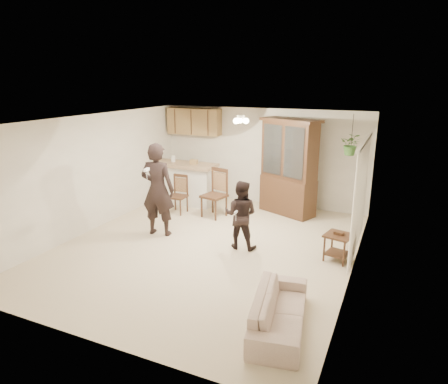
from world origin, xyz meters
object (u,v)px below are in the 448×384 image
at_px(side_table, 338,247).
at_px(chair_hutch_left, 214,203).
at_px(sofa, 280,302).
at_px(child, 241,215).
at_px(adult, 158,194).
at_px(china_hutch, 289,168).
at_px(chair_hutch_right, 290,199).
at_px(chair_bar, 178,202).

height_order(side_table, chair_hutch_left, chair_hutch_left).
bearing_deg(sofa, child, 23.07).
xyz_separation_m(adult, side_table, (3.69, 0.24, -0.64)).
distance_m(china_hutch, chair_hutch_right, 0.87).
relative_size(china_hutch, chair_bar, 2.45).
distance_m(adult, side_table, 3.75).
relative_size(sofa, child, 1.39).
relative_size(sofa, side_table, 3.34).
height_order(child, chair_hutch_left, child).
relative_size(child, side_table, 2.40).
height_order(sofa, chair_bar, chair_bar).
xyz_separation_m(adult, chair_bar, (-0.36, 1.38, -0.63)).
relative_size(chair_bar, chair_hutch_left, 0.81).
height_order(sofa, chair_hutch_left, chair_hutch_left).
bearing_deg(child, chair_hutch_left, -53.74).
bearing_deg(adult, china_hutch, -139.45).
relative_size(child, chair_bar, 1.43).
relative_size(sofa, chair_hutch_left, 1.61).
distance_m(side_table, chair_hutch_left, 3.35).
xyz_separation_m(china_hutch, chair_hutch_right, (0.01, 0.20, -0.84)).
height_order(adult, chair_hutch_right, adult).
bearing_deg(chair_bar, chair_hutch_left, 6.67).
relative_size(adult, chair_bar, 1.90).
bearing_deg(china_hutch, adult, -107.67).
relative_size(child, china_hutch, 0.58).
bearing_deg(side_table, child, -174.31).
distance_m(child, side_table, 1.90).
bearing_deg(chair_hutch_right, chair_bar, -13.32).
distance_m(chair_hutch_left, chair_hutch_right, 1.95).
xyz_separation_m(adult, child, (1.85, 0.05, -0.22)).
relative_size(adult, child, 1.33).
xyz_separation_m(adult, chair_hutch_right, (2.13, 2.67, -0.60)).
xyz_separation_m(chair_bar, chair_hutch_left, (0.94, 0.12, 0.06)).
xyz_separation_m(sofa, chair_hutch_right, (-1.17, 4.85, -0.06)).
height_order(chair_bar, chair_hutch_right, chair_hutch_right).
bearing_deg(chair_hutch_right, child, 43.01).
distance_m(side_table, chair_bar, 4.21).
relative_size(sofa, china_hutch, 0.81).
bearing_deg(chair_hutch_left, chair_bar, -159.75).
xyz_separation_m(child, side_table, (1.84, 0.18, -0.41)).
relative_size(adult, side_table, 3.20).
height_order(sofa, china_hutch, china_hutch).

